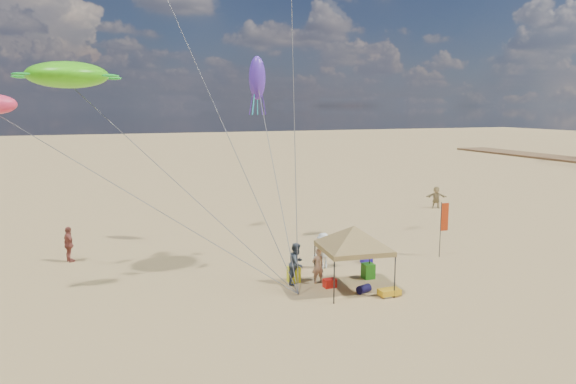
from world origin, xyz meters
name	(u,v)px	position (x,y,z in m)	size (l,w,h in m)	color
ground	(314,298)	(0.00, 0.00, 0.00)	(280.00, 280.00, 0.00)	tan
canopy_tent	(354,228)	(1.94, 0.24, 2.74)	(5.31, 5.31, 3.30)	black
feather_flag	(444,220)	(8.76, 3.11, 1.97)	(0.45, 0.07, 2.94)	black
cooler_red	(330,283)	(1.17, 0.92, 0.19)	(0.54, 0.38, 0.38)	red
cooler_blue	(366,259)	(4.50, 3.60, 0.19)	(0.54, 0.38, 0.38)	#20139D
bag_navy	(364,289)	(2.21, -0.26, 0.18)	(0.36, 0.36, 0.60)	#100C37
bag_orange	(294,268)	(0.54, 3.56, 0.18)	(0.36, 0.36, 0.60)	#FF300E
chair_green	(368,271)	(3.36, 1.41, 0.35)	(0.50, 0.50, 0.70)	#267B16
chair_yellow	(294,274)	(-0.04, 2.17, 0.35)	(0.50, 0.50, 0.70)	#FCFF1C
crate_grey	(387,294)	(2.84, -1.07, 0.14)	(0.34, 0.30, 0.28)	gray
beach_cart	(389,292)	(3.00, -1.01, 0.20)	(0.90, 0.50, 0.24)	gold
person_near_a	(318,266)	(0.91, 1.64, 0.79)	(0.58, 0.38, 1.58)	tan
person_near_b	(297,263)	(-0.01, 1.90, 0.94)	(0.91, 0.71, 1.87)	#313B44
person_near_c	(323,251)	(2.06, 3.55, 0.89)	(1.15, 0.66, 1.78)	silver
person_far_a	(69,244)	(-9.57, 9.18, 0.92)	(1.08, 0.45, 1.84)	#954639
person_far_c	(436,197)	(16.83, 14.56, 0.86)	(1.60, 0.51, 1.73)	tan
turtle_kite	(67,75)	(-9.06, 5.56, 9.18)	(3.38, 2.70, 1.13)	#4AD812
squid_kite	(257,78)	(0.40, 8.70, 9.38)	(0.90, 0.90, 2.34)	#5730BF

